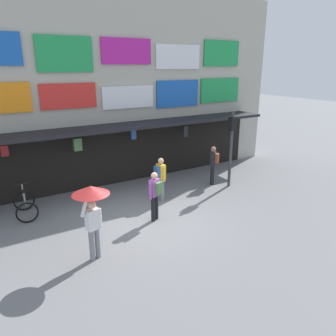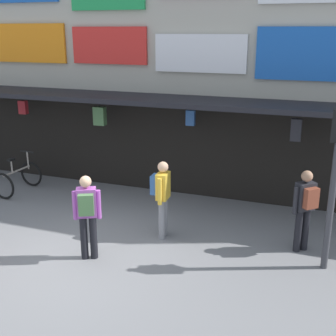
{
  "view_description": "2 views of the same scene",
  "coord_description": "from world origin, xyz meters",
  "px_view_note": "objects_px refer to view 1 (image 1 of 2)",
  "views": [
    {
      "loc": [
        -4.53,
        -8.7,
        4.98
      ],
      "look_at": [
        1.61,
        1.39,
        1.21
      ],
      "focal_mm": 34.77,
      "sensor_mm": 36.0,
      "label": 1
    },
    {
      "loc": [
        4.26,
        -6.7,
        4.24
      ],
      "look_at": [
        1.24,
        1.64,
        1.45
      ],
      "focal_mm": 47.11,
      "sensor_mm": 36.0,
      "label": 2
    }
  ],
  "objects_px": {
    "traffic_light_far": "(231,137)",
    "pedestrian_in_red": "(213,162)",
    "pedestrian_with_umbrella": "(91,202)",
    "pedestrian_in_blue": "(155,193)",
    "pedestrian_in_green": "(160,176)",
    "bicycle_parked": "(25,206)"
  },
  "relations": [
    {
      "from": "traffic_light_far",
      "to": "pedestrian_in_red",
      "type": "relative_size",
      "value": 1.9
    },
    {
      "from": "pedestrian_with_umbrella",
      "to": "pedestrian_in_blue",
      "type": "relative_size",
      "value": 1.24
    },
    {
      "from": "pedestrian_with_umbrella",
      "to": "pedestrian_in_red",
      "type": "height_order",
      "value": "pedestrian_with_umbrella"
    },
    {
      "from": "traffic_light_far",
      "to": "pedestrian_in_green",
      "type": "relative_size",
      "value": 1.9
    },
    {
      "from": "pedestrian_in_blue",
      "to": "bicycle_parked",
      "type": "bearing_deg",
      "value": 144.92
    },
    {
      "from": "pedestrian_in_green",
      "to": "pedestrian_in_red",
      "type": "relative_size",
      "value": 1.0
    },
    {
      "from": "pedestrian_with_umbrella",
      "to": "pedestrian_in_green",
      "type": "height_order",
      "value": "pedestrian_with_umbrella"
    },
    {
      "from": "pedestrian_with_umbrella",
      "to": "bicycle_parked",
      "type": "bearing_deg",
      "value": 107.46
    },
    {
      "from": "traffic_light_far",
      "to": "pedestrian_in_blue",
      "type": "distance_m",
      "value": 4.59
    },
    {
      "from": "traffic_light_far",
      "to": "pedestrian_in_green",
      "type": "bearing_deg",
      "value": 177.16
    },
    {
      "from": "pedestrian_in_green",
      "to": "pedestrian_in_blue",
      "type": "bearing_deg",
      "value": -125.93
    },
    {
      "from": "pedestrian_in_red",
      "to": "pedestrian_in_blue",
      "type": "bearing_deg",
      "value": -155.71
    },
    {
      "from": "traffic_light_far",
      "to": "pedestrian_with_umbrella",
      "type": "xyz_separation_m",
      "value": [
        -6.75,
        -2.34,
        -0.5
      ]
    },
    {
      "from": "pedestrian_in_green",
      "to": "pedestrian_in_red",
      "type": "bearing_deg",
      "value": 7.32
    },
    {
      "from": "traffic_light_far",
      "to": "pedestrian_in_red",
      "type": "distance_m",
      "value": 1.35
    },
    {
      "from": "pedestrian_with_umbrella",
      "to": "traffic_light_far",
      "type": "bearing_deg",
      "value": 19.09
    },
    {
      "from": "traffic_light_far",
      "to": "bicycle_parked",
      "type": "xyz_separation_m",
      "value": [
        -7.92,
        1.36,
        -1.75
      ]
    },
    {
      "from": "traffic_light_far",
      "to": "pedestrian_in_red",
      "type": "bearing_deg",
      "value": 130.53
    },
    {
      "from": "bicycle_parked",
      "to": "pedestrian_in_red",
      "type": "bearing_deg",
      "value": -6.37
    },
    {
      "from": "pedestrian_in_red",
      "to": "bicycle_parked",
      "type": "bearing_deg",
      "value": 173.63
    },
    {
      "from": "pedestrian_in_green",
      "to": "pedestrian_in_red",
      "type": "height_order",
      "value": "same"
    },
    {
      "from": "pedestrian_in_green",
      "to": "traffic_light_far",
      "type": "bearing_deg",
      "value": -2.84
    }
  ]
}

